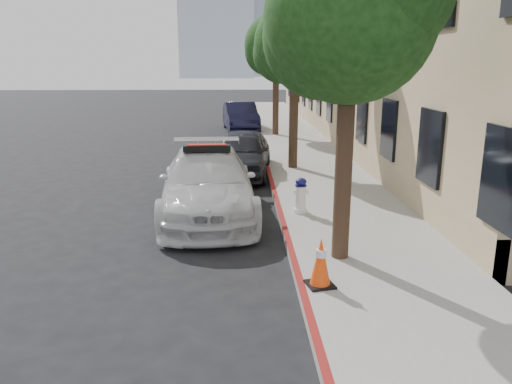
{
  "coord_description": "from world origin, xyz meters",
  "views": [
    {
      "loc": [
        1.1,
        -10.36,
        3.53
      ],
      "look_at": [
        1.44,
        -0.59,
        1.0
      ],
      "focal_mm": 35.0,
      "sensor_mm": 36.0,
      "label": 1
    }
  ],
  "objects_px": {
    "parked_car_far": "(240,117)",
    "police_car": "(208,183)",
    "parked_car_mid": "(242,153)",
    "fire_hydrant": "(301,196)",
    "traffic_cone": "(321,262)"
  },
  "relations": [
    {
      "from": "police_car",
      "to": "traffic_cone",
      "type": "distance_m",
      "value": 4.82
    },
    {
      "from": "parked_car_far",
      "to": "fire_hydrant",
      "type": "height_order",
      "value": "parked_car_far"
    },
    {
      "from": "fire_hydrant",
      "to": "police_car",
      "type": "bearing_deg",
      "value": 165.21
    },
    {
      "from": "police_car",
      "to": "parked_car_mid",
      "type": "distance_m",
      "value": 4.43
    },
    {
      "from": "parked_car_mid",
      "to": "parked_car_far",
      "type": "bearing_deg",
      "value": 95.99
    },
    {
      "from": "fire_hydrant",
      "to": "traffic_cone",
      "type": "relative_size",
      "value": 1.05
    },
    {
      "from": "parked_car_mid",
      "to": "fire_hydrant",
      "type": "relative_size",
      "value": 5.13
    },
    {
      "from": "parked_car_mid",
      "to": "fire_hydrant",
      "type": "distance_m",
      "value": 4.97
    },
    {
      "from": "parked_car_mid",
      "to": "fire_hydrant",
      "type": "xyz_separation_m",
      "value": [
        1.32,
        -4.78,
        -0.17
      ]
    },
    {
      "from": "police_car",
      "to": "traffic_cone",
      "type": "relative_size",
      "value": 6.94
    },
    {
      "from": "parked_car_far",
      "to": "fire_hydrant",
      "type": "xyz_separation_m",
      "value": [
        1.32,
        -15.87,
        -0.2
      ]
    },
    {
      "from": "traffic_cone",
      "to": "fire_hydrant",
      "type": "bearing_deg",
      "value": 87.51
    },
    {
      "from": "parked_car_far",
      "to": "police_car",
      "type": "bearing_deg",
      "value": -99.42
    },
    {
      "from": "police_car",
      "to": "traffic_cone",
      "type": "height_order",
      "value": "police_car"
    },
    {
      "from": "police_car",
      "to": "parked_car_far",
      "type": "xyz_separation_m",
      "value": [
        0.85,
        15.43,
        -0.02
      ]
    }
  ]
}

